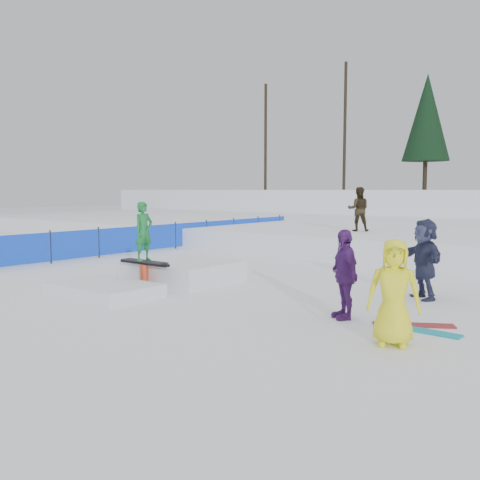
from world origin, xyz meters
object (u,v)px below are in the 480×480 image
Objects in this scene: spectator_yellow at (394,292)px; jib_rail_feature at (162,273)px; safety_fence at (175,235)px; walker_olive at (359,209)px; spectator_dark at (424,259)px; spectator_purple at (344,274)px.

jib_rail_feature is at bearing 145.82° from spectator_yellow.
spectator_yellow is (12.40, -7.63, 0.28)m from safety_fence.
walker_olive is 0.96× the size of spectator_dark.
spectator_purple reaches higher than safety_fence.
safety_fence is 9.64× the size of spectator_yellow.
walker_olive is 1.02× the size of spectator_purple.
safety_fence is at bearing 1.93° from walker_olive.
safety_fence is at bearing -171.10° from spectator_purple.
spectator_dark is 0.40× the size of jib_rail_feature.
jib_rail_feature is at bearing -143.82° from spectator_purple.
safety_fence is 9.54× the size of spectator_purple.
spectator_purple is 0.94× the size of spectator_dark.
walker_olive is (6.36, 3.62, 1.11)m from safety_fence.
walker_olive is at bearing 154.18° from spectator_purple.
jib_rail_feature is at bearing 58.88° from walker_olive.
walker_olive reaches higher than safety_fence.
spectator_dark is (-0.87, 3.81, 0.06)m from spectator_yellow.
spectator_yellow is at bearing -31.60° from safety_fence.
walker_olive is 12.80m from spectator_yellow.
jib_rail_feature reaches higher than spectator_yellow.
jib_rail_feature is at bearing -115.02° from spectator_dark.
walker_olive is 1.03× the size of spectator_yellow.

